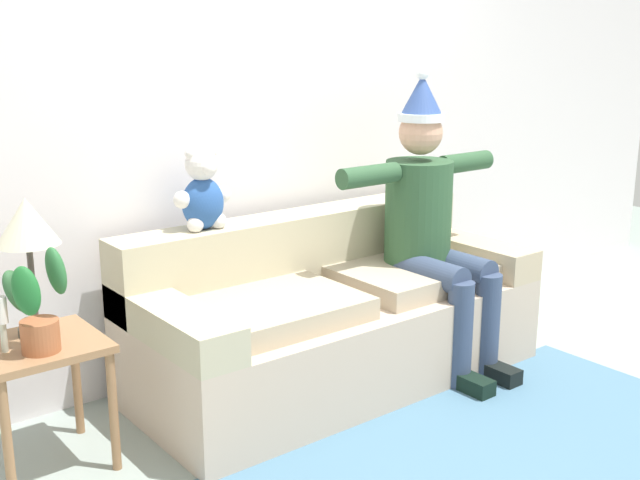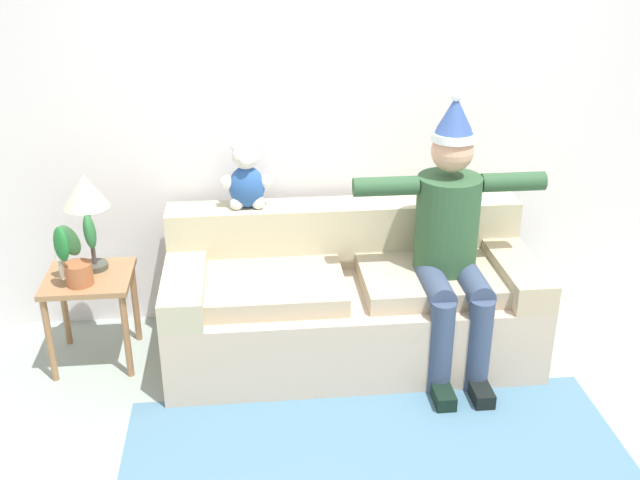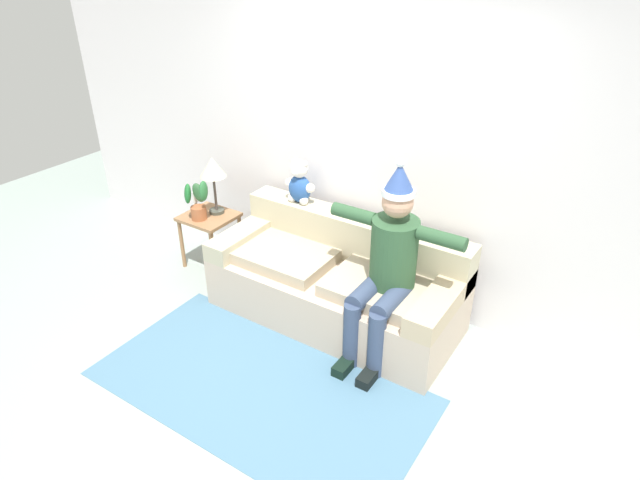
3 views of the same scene
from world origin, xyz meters
name	(u,v)px [view 2 (image 2 of 3)]	position (x,y,z in m)	size (l,w,h in m)	color
ground_plane	(379,469)	(0.00, 0.00, 0.00)	(10.00, 10.00, 0.00)	#909F98
back_wall	(340,96)	(0.00, 1.55, 1.35)	(7.00, 0.10, 2.70)	silver
couch	(349,299)	(0.00, 1.03, 0.32)	(2.01, 0.87, 0.79)	#C4AD97
person_seated	(451,235)	(0.51, 0.87, 0.76)	(1.02, 0.77, 1.50)	#2D5233
teddy_bear	(246,178)	(-0.55, 1.30, 0.96)	(0.29, 0.17, 0.38)	#2A539B
side_table	(90,291)	(-1.42, 1.06, 0.43)	(0.46, 0.44, 0.52)	#956B47
table_lamp	(86,196)	(-1.39, 1.15, 0.95)	(0.24, 0.24, 0.54)	#43463B
potted_plant	(76,254)	(-1.44, 0.97, 0.70)	(0.26, 0.25, 0.39)	#A75C37
candle_tall	(59,255)	(-1.54, 1.04, 0.66)	(0.04, 0.04, 0.21)	beige
area_rug	(379,468)	(0.00, 0.00, 0.00)	(2.35, 1.22, 0.01)	slate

